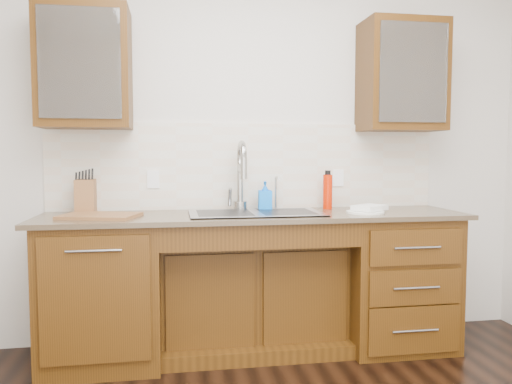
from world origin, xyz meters
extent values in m
cube|color=beige|center=(0.00, 1.80, 1.35)|extent=(4.00, 0.10, 2.70)
cube|color=#593014|center=(-0.95, 1.44, 0.44)|extent=(0.70, 0.62, 0.88)
cube|color=#593014|center=(0.00, 1.53, 0.35)|extent=(1.20, 0.44, 0.70)
cube|color=#593014|center=(0.95, 1.44, 0.44)|extent=(0.70, 0.62, 0.88)
cube|color=#84705B|center=(0.00, 1.43, 0.90)|extent=(2.70, 0.65, 0.03)
cube|color=beige|center=(0.00, 1.74, 1.21)|extent=(2.70, 0.02, 0.59)
cube|color=#9E9EA5|center=(0.00, 1.41, 0.83)|extent=(0.84, 0.46, 0.19)
cylinder|color=#999993|center=(-0.07, 1.64, 1.11)|extent=(0.04, 0.04, 0.40)
cylinder|color=#999993|center=(0.18, 1.65, 1.03)|extent=(0.02, 0.02, 0.24)
cube|color=#593014|center=(-1.05, 1.58, 1.83)|extent=(0.55, 0.34, 0.75)
cube|color=#593014|center=(1.05, 1.58, 1.83)|extent=(0.55, 0.34, 0.75)
cube|color=white|center=(-0.65, 1.73, 1.12)|extent=(0.08, 0.01, 0.12)
cube|color=white|center=(0.65, 1.73, 1.12)|extent=(0.08, 0.01, 0.12)
imported|color=#0A74F0|center=(0.10, 1.61, 1.01)|extent=(0.10, 0.10, 0.20)
cylinder|color=#C51A00|center=(0.54, 1.62, 1.03)|extent=(0.07, 0.07, 0.24)
cylinder|color=white|center=(0.70, 1.33, 0.92)|extent=(0.28, 0.28, 0.01)
cube|color=white|center=(0.74, 1.36, 0.94)|extent=(0.26, 0.25, 0.03)
cube|color=brown|center=(-1.08, 1.65, 1.02)|extent=(0.13, 0.20, 0.22)
cube|color=brown|center=(-0.95, 1.38, 0.92)|extent=(0.50, 0.41, 0.02)
imported|color=silver|center=(-1.11, 1.58, 1.77)|extent=(0.13, 0.13, 0.09)
imported|color=silver|center=(-0.91, 1.58, 1.78)|extent=(0.12, 0.12, 0.10)
imported|color=white|center=(0.91, 1.58, 1.78)|extent=(0.18, 0.18, 0.11)
imported|color=silver|center=(1.19, 1.58, 1.78)|extent=(0.15, 0.15, 0.10)
camera|label=1|loc=(-0.51, -1.70, 1.28)|focal=35.00mm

